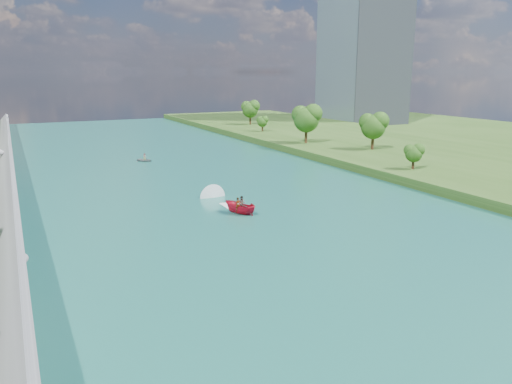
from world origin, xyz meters
TOP-DOWN VIEW (x-y plane):
  - ground at (0.00, 0.00)m, footprint 260.00×260.00m
  - river_water at (0.00, 20.00)m, footprint 55.00×240.00m
  - berm_east at (49.50, 20.00)m, footprint 44.00×240.00m
  - riprap_bank at (-25.85, 19.26)m, footprint 4.56×236.00m
  - office_tower at (82.50, 95.00)m, footprint 22.00×22.00m
  - trees_east at (35.95, 20.52)m, footprint 14.66×136.19m
  - motorboat at (-0.43, 12.34)m, footprint 3.60×19.03m
  - raft at (-1.71, 51.76)m, footprint 3.78×3.99m

SIDE VIEW (x-z plane):
  - ground at x=0.00m, z-range 0.00..0.00m
  - river_water at x=0.00m, z-range 0.00..0.10m
  - raft at x=-1.71m, z-range -0.28..1.22m
  - berm_east at x=49.50m, z-range 0.00..1.50m
  - motorboat at x=-0.43m, z-range -0.26..1.89m
  - riprap_bank at x=-25.85m, z-range -0.35..3.96m
  - trees_east at x=35.95m, z-range 0.61..11.73m
  - office_tower at x=82.50m, z-range 0.00..60.00m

